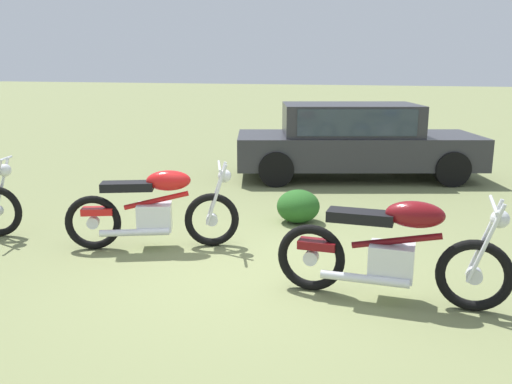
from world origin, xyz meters
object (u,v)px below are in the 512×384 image
(motorcycle_red, at_px, (155,209))
(motorcycle_maroon, at_px, (393,250))
(shrub_low, at_px, (298,206))
(car_charcoal, at_px, (354,137))

(motorcycle_red, distance_m, motorcycle_maroon, 2.88)
(motorcycle_maroon, distance_m, shrub_low, 2.70)
(motorcycle_maroon, relative_size, car_charcoal, 0.43)
(motorcycle_maroon, xyz_separation_m, car_charcoal, (-1.29, 5.64, 0.31))
(shrub_low, bearing_deg, car_charcoal, 86.74)
(car_charcoal, bearing_deg, motorcycle_maroon, -96.43)
(car_charcoal, bearing_deg, motorcycle_red, -126.21)
(motorcycle_maroon, height_order, shrub_low, motorcycle_maroon)
(motorcycle_maroon, bearing_deg, motorcycle_red, 166.53)
(motorcycle_maroon, distance_m, car_charcoal, 5.80)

